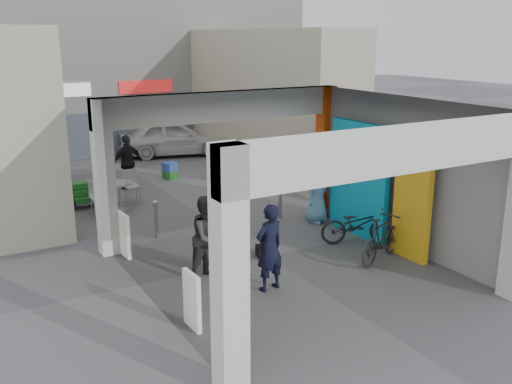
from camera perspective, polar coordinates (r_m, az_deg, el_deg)
ground at (r=12.84m, az=1.17°, el=-6.48°), size 90.00×90.00×0.00m
arcade_canopy at (r=11.79m, az=5.55°, el=3.17°), size 6.40×6.45×6.40m
far_building at (r=24.97m, az=-15.99°, el=13.02°), size 18.00×4.08×8.00m
plaza_bldg_right at (r=20.78m, az=1.20°, el=9.10°), size 2.00×9.00×5.00m
bollard_left at (r=14.05m, az=-9.96°, el=-2.77°), size 0.09×0.09×0.91m
bollard_center at (r=14.55m, az=-2.93°, el=-1.95°), size 0.09×0.09×0.90m
bollard_right at (r=15.33m, az=2.44°, el=-0.97°), size 0.09×0.09×0.93m
advert_board_near at (r=9.76m, az=-6.39°, el=-10.70°), size 0.11×0.55×1.00m
advert_board_far at (r=13.03m, az=-13.03°, el=-4.17°), size 0.13×0.55×1.00m
cafe_set at (r=16.76m, az=-14.16°, el=-0.43°), size 1.62×1.31×0.98m
produce_stand at (r=17.12m, az=-16.33°, el=-0.49°), size 1.07×0.58×0.70m
crate_stack at (r=19.87m, az=-8.59°, el=2.14°), size 0.50×0.41×0.56m
border_collie at (r=12.67m, az=0.87°, el=-5.45°), size 0.25×0.50×0.69m
man_with_dog at (r=10.95m, az=1.35°, el=-5.58°), size 0.69×0.52×1.73m
man_back_turned at (r=11.54m, az=-4.81°, el=-4.53°), size 1.03×0.93×1.72m
man_elderly at (r=15.01m, az=6.20°, el=0.28°), size 1.00×0.80×1.78m
man_crates at (r=18.64m, az=-12.69°, el=2.93°), size 1.09×0.63×1.75m
bicycle_front at (r=13.70m, az=10.15°, el=-3.21°), size 1.88×1.27×0.93m
bicycle_rear at (r=12.75m, az=12.44°, el=-4.56°), size 1.76×1.06×1.02m
white_van at (r=23.66m, az=-8.29°, el=5.43°), size 4.69×2.83×1.49m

